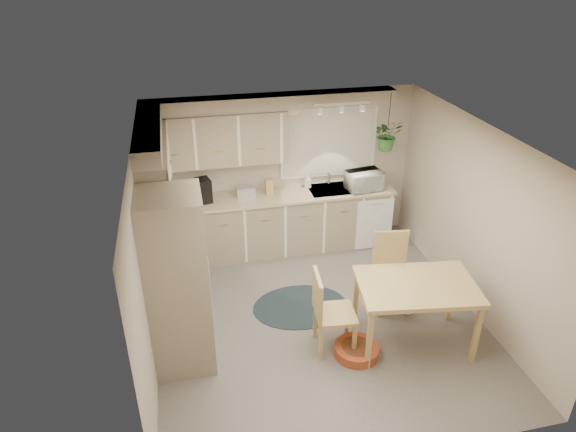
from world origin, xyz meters
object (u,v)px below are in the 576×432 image
object	(u,v)px
pet_bed	(357,350)
microwave	(364,178)
chair_left	(335,312)
braided_rug	(300,306)
chair_back	(393,274)
dining_table	(413,314)

from	to	relation	value
pet_bed	microwave	world-z (taller)	microwave
chair_left	braided_rug	xyz separation A→B (m)	(-0.21, 0.81, -0.50)
chair_back	braided_rug	distance (m)	1.28
braided_rug	dining_table	bearing A→B (deg)	-39.84
chair_back	dining_table	bearing A→B (deg)	95.10
braided_rug	microwave	xyz separation A→B (m)	(1.33, 1.41, 1.11)
braided_rug	chair_back	bearing A→B (deg)	-11.45
chair_left	microwave	xyz separation A→B (m)	(1.12, 2.23, 0.61)
chair_left	chair_back	bearing A→B (deg)	127.11
braided_rug	pet_bed	size ratio (longest dim) A/B	2.42
dining_table	chair_back	xyz separation A→B (m)	(0.03, 0.71, 0.09)
chair_left	chair_back	world-z (taller)	chair_left
dining_table	braided_rug	bearing A→B (deg)	140.16
chair_left	pet_bed	size ratio (longest dim) A/B	1.96
chair_back	pet_bed	bearing A→B (deg)	54.40
braided_rug	microwave	world-z (taller)	microwave
chair_back	microwave	distance (m)	1.77
braided_rug	pet_bed	world-z (taller)	pet_bed
dining_table	braided_rug	xyz separation A→B (m)	(-1.13, 0.94, -0.41)
pet_bed	microwave	bearing A→B (deg)	69.57
chair_left	braided_rug	world-z (taller)	chair_left
braided_rug	pet_bed	bearing A→B (deg)	-67.09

